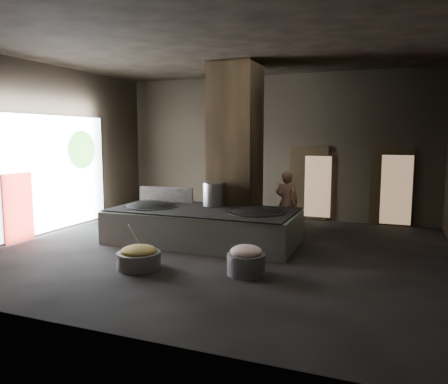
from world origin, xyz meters
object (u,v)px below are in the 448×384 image
at_px(hearth_platform, 203,226).
at_px(wok_left, 151,209).
at_px(cook, 287,202).
at_px(stock_pot, 214,194).
at_px(meat_basin, 246,264).
at_px(wok_right, 257,216).
at_px(veg_basin, 139,260).

height_order(hearth_platform, wok_left, wok_left).
bearing_deg(cook, hearth_platform, 48.39).
relative_size(stock_pot, cook, 0.36).
distance_m(cook, meat_basin, 3.85).
xyz_separation_m(hearth_platform, wok_right, (1.35, 0.05, 0.35)).
relative_size(wok_left, cook, 0.86).
xyz_separation_m(wok_right, veg_basin, (-1.66, -2.46, -0.59)).
relative_size(wok_left, meat_basin, 1.98).
distance_m(hearth_platform, cook, 2.47).
distance_m(wok_right, meat_basin, 2.17).
bearing_deg(hearth_platform, wok_left, -179.87).
xyz_separation_m(hearth_platform, cook, (1.65, 1.79, 0.44)).
bearing_deg(cook, stock_pot, 38.82).
relative_size(hearth_platform, meat_basin, 6.29).
bearing_deg(wok_right, meat_basin, -77.80).
bearing_deg(stock_pot, veg_basin, -96.97).
bearing_deg(cook, veg_basin, 66.03).
relative_size(stock_pot, veg_basin, 0.68).
xyz_separation_m(veg_basin, meat_basin, (2.11, 0.40, 0.04)).
bearing_deg(wok_left, hearth_platform, 1.97).
bearing_deg(cook, meat_basin, 93.28).
height_order(wok_left, cook, cook).
bearing_deg(wok_right, wok_left, -177.95).
bearing_deg(stock_pot, wok_left, -158.20).
relative_size(wok_left, veg_basin, 1.65).
xyz_separation_m(wok_left, meat_basin, (3.24, -1.95, -0.55)).
relative_size(veg_basin, meat_basin, 1.20).
relative_size(wok_left, stock_pot, 2.42).
bearing_deg(hearth_platform, meat_basin, -50.02).
relative_size(cook, meat_basin, 2.31).
distance_m(hearth_platform, wok_right, 1.40).
distance_m(veg_basin, meat_basin, 2.15).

